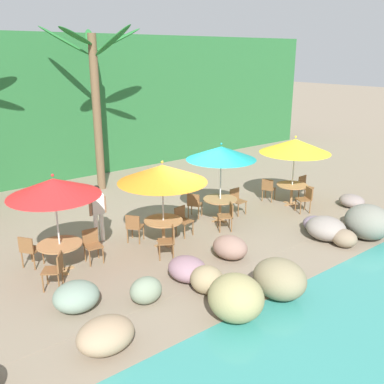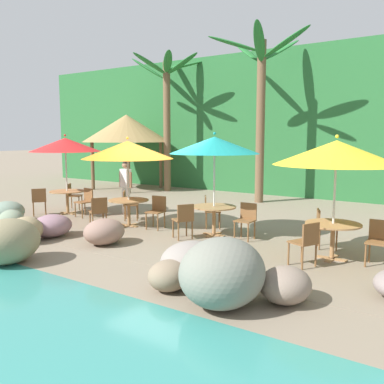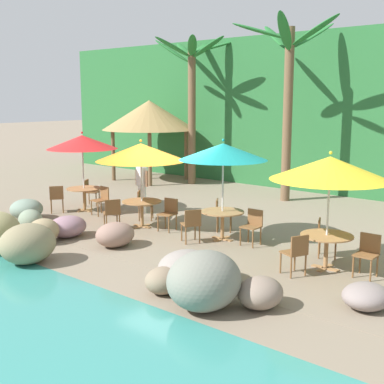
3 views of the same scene
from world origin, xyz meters
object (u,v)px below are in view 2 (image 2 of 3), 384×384
object	(u,v)px
chair_yellow_inland	(323,226)
umbrella_teal	(214,145)
dining_table_yellow	(333,229)
palm_tree_nearest	(167,98)
palapa_hut	(127,129)
chair_red_left	(39,200)
dining_table_teal	(214,211)
chair_yellow_seaward	(379,239)
umbrella_yellow	(336,153)
chair_teal_seaward	(246,218)
dining_table_orange	(129,204)
chair_yellow_left	(306,241)
waiter_in_white	(126,183)
dining_table_red	(67,195)
palm_tree_second	(261,92)
umbrella_orange	(128,150)
chair_orange_seaward	(157,210)
chair_orange_left	(99,211)
chair_red_inland	(72,194)
chair_orange_inland	(128,203)
chair_teal_inland	(210,209)
umbrella_red	(65,145)
chair_teal_left	(184,218)
chair_red_seaward	(86,200)

from	to	relation	value
chair_yellow_inland	umbrella_teal	bearing A→B (deg)	-173.19
dining_table_yellow	palm_tree_nearest	xyz separation A→B (m)	(-9.37, 6.63, 3.54)
umbrella_teal	palapa_hut	world-z (taller)	palapa_hut
chair_red_left	dining_table_teal	world-z (taller)	chair_red_left
chair_yellow_seaward	umbrella_yellow	bearing A→B (deg)	-172.85
chair_teal_seaward	dining_table_orange	bearing A→B (deg)	-171.19
chair_yellow_left	waiter_in_white	size ratio (longest dim) A/B	0.51
dining_table_red	palm_tree_second	distance (m)	7.75
umbrella_orange	palm_tree_second	bearing A→B (deg)	79.79
chair_orange_seaward	chair_orange_left	bearing A→B (deg)	-139.92
palapa_hut	waiter_in_white	world-z (taller)	palapa_hut
chair_red_inland	dining_table_yellow	distance (m)	9.07
umbrella_orange	chair_yellow_seaward	world-z (taller)	umbrella_orange
chair_yellow_seaward	palm_tree_nearest	bearing A→B (deg)	147.45
chair_orange_inland	palapa_hut	bearing A→B (deg)	133.37
chair_yellow_seaward	chair_teal_inland	bearing A→B (deg)	167.62
dining_table_red	chair_teal_inland	bearing A→B (deg)	9.22
umbrella_red	chair_red_left	size ratio (longest dim) A/B	2.91
chair_yellow_seaward	chair_orange_seaward	bearing A→B (deg)	178.67
chair_teal_inland	chair_yellow_seaward	world-z (taller)	same
chair_yellow_seaward	waiter_in_white	distance (m)	7.87
dining_table_orange	chair_orange_seaward	bearing A→B (deg)	14.66
chair_red_inland	chair_orange_seaward	distance (m)	4.35
chair_red_inland	chair_teal_inland	bearing A→B (deg)	1.43
chair_yellow_inland	chair_orange_left	bearing A→B (deg)	-164.73
umbrella_teal	chair_yellow_inland	xyz separation A→B (m)	(2.63, 0.31, -1.74)
dining_table_yellow	umbrella_orange	bearing A→B (deg)	179.80
chair_teal_inland	dining_table_teal	bearing A→B (deg)	-50.27
palm_tree_nearest	chair_teal_seaward	bearing A→B (deg)	-40.39
chair_orange_seaward	waiter_in_white	size ratio (longest dim) A/B	0.51
chair_red_left	chair_orange_left	distance (m)	2.99
chair_orange_left	umbrella_teal	size ratio (longest dim) A/B	0.34
dining_table_orange	chair_teal_inland	world-z (taller)	chair_teal_inland
chair_red_inland	chair_teal_left	distance (m)	5.74
umbrella_teal	dining_table_red	bearing A→B (deg)	-178.59
umbrella_orange	umbrella_yellow	size ratio (longest dim) A/B	0.99
chair_teal_inland	waiter_in_white	xyz separation A→B (m)	(-3.30, 0.25, 0.47)
chair_red_seaward	chair_red_left	size ratio (longest dim) A/B	1.00
dining_table_red	chair_teal_seaward	size ratio (longest dim) A/B	1.26
palm_tree_second	palapa_hut	bearing A→B (deg)	178.04
dining_table_orange	chair_yellow_inland	distance (m)	5.19
chair_red_seaward	palapa_hut	size ratio (longest dim) A/B	0.21
waiter_in_white	chair_red_inland	bearing A→B (deg)	-169.67
umbrella_teal	chair_teal_left	size ratio (longest dim) A/B	2.96
dining_table_teal	palm_tree_second	world-z (taller)	palm_tree_second
chair_teal_seaward	chair_teal_inland	xyz separation A→B (m)	(-1.39, 0.55, 0.00)
chair_red_left	chair_orange_inland	bearing A→B (deg)	21.68
chair_red_left	umbrella_teal	world-z (taller)	umbrella_teal
dining_table_orange	chair_teal_left	world-z (taller)	chair_teal_left
umbrella_orange	dining_table_teal	world-z (taller)	umbrella_orange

